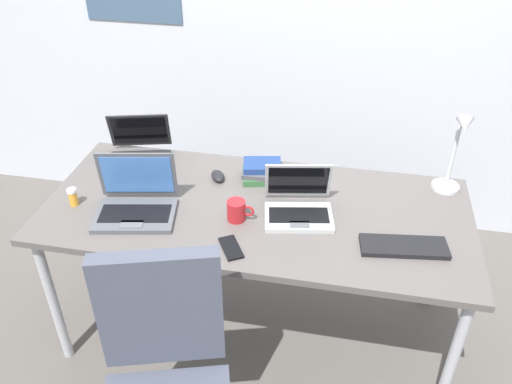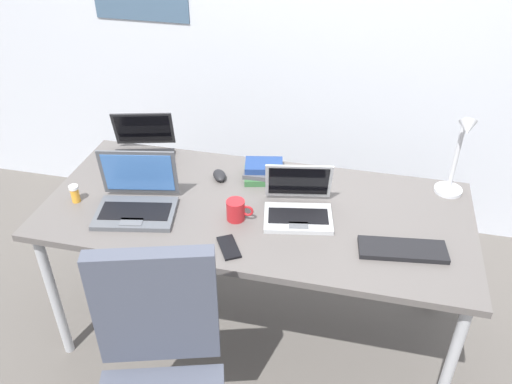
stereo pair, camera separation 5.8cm
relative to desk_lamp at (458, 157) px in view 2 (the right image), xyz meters
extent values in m
plane|color=#56514C|center=(-0.80, -0.28, -0.94)|extent=(12.00, 12.00, 0.00)
cube|color=silver|center=(-0.80, 0.82, 0.36)|extent=(6.00, 0.12, 2.60)
cube|color=#595451|center=(-0.80, -0.28, -0.21)|extent=(1.80, 0.80, 0.03)
cylinder|color=#B2B5BA|center=(-1.64, -0.62, -0.58)|extent=(0.04, 0.04, 0.71)
cylinder|color=#B2B5BA|center=(0.04, -0.62, -0.58)|extent=(0.04, 0.04, 0.71)
cylinder|color=#B2B5BA|center=(-1.64, 0.06, -0.58)|extent=(0.04, 0.04, 0.71)
cylinder|color=#B2B5BA|center=(0.04, 0.06, -0.58)|extent=(0.04, 0.04, 0.71)
cylinder|color=silver|center=(0.00, 0.03, -0.19)|extent=(0.12, 0.12, 0.02)
cylinder|color=silver|center=(0.00, 0.03, -0.01)|extent=(0.02, 0.02, 0.34)
cylinder|color=silver|center=(0.00, -0.01, 0.16)|extent=(0.01, 0.08, 0.01)
cone|color=silver|center=(0.00, -0.05, 0.16)|extent=(0.07, 0.09, 0.09)
cube|color=#B7BABC|center=(-0.61, -0.32, -0.19)|extent=(0.31, 0.24, 0.02)
cube|color=black|center=(-0.61, -0.32, -0.18)|extent=(0.26, 0.15, 0.00)
cube|color=#595B60|center=(-0.60, -0.38, -0.18)|extent=(0.08, 0.06, 0.00)
cube|color=#B7BABC|center=(-0.63, -0.20, -0.09)|extent=(0.28, 0.11, 0.18)
cube|color=black|center=(-0.63, -0.21, -0.08)|extent=(0.25, 0.09, 0.15)
cube|color=#515459|center=(-1.27, -0.44, -0.19)|extent=(0.36, 0.28, 0.02)
cube|color=black|center=(-1.27, -0.44, -0.18)|extent=(0.30, 0.18, 0.00)
cube|color=#595B60|center=(-1.26, -0.51, -0.18)|extent=(0.10, 0.07, 0.00)
cube|color=#515459|center=(-1.30, -0.32, -0.07)|extent=(0.33, 0.10, 0.22)
cube|color=#3F72BF|center=(-1.30, -0.32, -0.07)|extent=(0.29, 0.08, 0.19)
cube|color=#232326|center=(-1.41, -0.04, -0.19)|extent=(0.33, 0.27, 0.02)
cube|color=black|center=(-1.41, -0.04, -0.18)|extent=(0.28, 0.17, 0.00)
cube|color=#595B60|center=(-1.40, -0.10, -0.18)|extent=(0.09, 0.06, 0.00)
cube|color=#232326|center=(-1.45, 0.08, -0.08)|extent=(0.30, 0.14, 0.19)
cube|color=black|center=(-1.45, 0.08, -0.08)|extent=(0.27, 0.12, 0.16)
cube|color=black|center=(-0.19, -0.43, -0.19)|extent=(0.34, 0.16, 0.02)
ellipsoid|color=black|center=(-1.01, -0.09, -0.18)|extent=(0.10, 0.11, 0.03)
cube|color=black|center=(-0.84, -0.56, -0.19)|extent=(0.12, 0.15, 0.01)
cylinder|color=gold|center=(-1.56, -0.41, -0.16)|extent=(0.04, 0.04, 0.06)
cylinder|color=white|center=(-1.56, -0.41, -0.13)|extent=(0.04, 0.04, 0.01)
cube|color=#336638|center=(-0.83, -0.05, -0.18)|extent=(0.19, 0.18, 0.03)
cube|color=#4C4C51|center=(-0.82, -0.04, -0.16)|extent=(0.18, 0.15, 0.02)
cube|color=navy|center=(-0.82, -0.04, -0.13)|extent=(0.19, 0.15, 0.03)
cylinder|color=#B21E23|center=(-0.86, -0.37, -0.15)|extent=(0.08, 0.08, 0.09)
torus|color=#B21E23|center=(-0.81, -0.37, -0.15)|extent=(0.05, 0.01, 0.05)
cube|color=#474C5B|center=(-1.01, -0.89, -0.21)|extent=(0.42, 0.18, 0.48)
camera|label=1|loc=(-0.45, -2.05, 1.12)|focal=37.14mm
camera|label=2|loc=(-0.39, -2.04, 1.12)|focal=37.14mm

